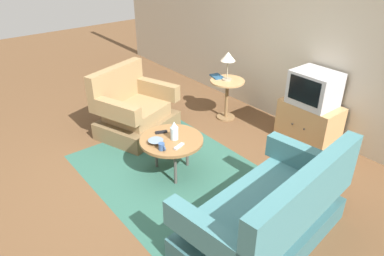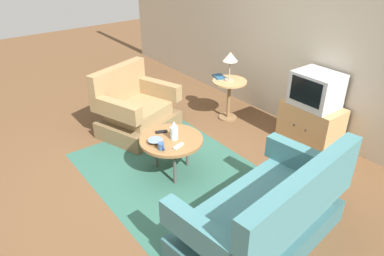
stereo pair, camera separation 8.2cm
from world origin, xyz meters
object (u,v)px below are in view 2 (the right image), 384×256
at_px(mug, 161,146).
at_px(book, 219,77).
at_px(side_table, 229,91).
at_px(television, 316,89).
at_px(armchair, 135,111).
at_px(coffee_table, 171,141).
at_px(tv_remote_dark, 161,132).
at_px(tv_remote_silver, 178,146).
at_px(tv_stand, 310,124).
at_px(couch, 266,217).
at_px(bowl, 155,141).
at_px(vase, 174,131).
at_px(table_lamp, 230,58).

distance_m(mug, book, 1.96).
relative_size(side_table, television, 1.12).
relative_size(armchair, book, 4.87).
height_order(coffee_table, mug, mug).
bearing_deg(armchair, coffee_table, 62.60).
xyz_separation_m(side_table, tv_remote_dark, (0.46, -1.52, 0.03)).
xyz_separation_m(tv_remote_silver, book, (-1.05, 1.51, 0.16)).
bearing_deg(mug, coffee_table, 120.04).
height_order(tv_stand, tv_remote_dark, tv_stand).
bearing_deg(couch, bowl, 92.18).
distance_m(vase, book, 1.69).
xyz_separation_m(tv_stand, table_lamp, (-1.24, -0.37, 0.68)).
xyz_separation_m(coffee_table, television, (0.58, 1.86, 0.37)).
distance_m(bowl, tv_remote_dark, 0.24).
bearing_deg(bowl, tv_remote_dark, 131.47).
height_order(mug, tv_remote_silver, mug).
xyz_separation_m(vase, book, (-0.87, 1.44, 0.06)).
bearing_deg(table_lamp, vase, -65.04).
height_order(armchair, tv_stand, armchair).
distance_m(side_table, book, 0.28).
bearing_deg(side_table, table_lamp, 173.07).
bearing_deg(book, bowl, -48.92).
xyz_separation_m(coffee_table, bowl, (-0.03, -0.20, 0.06)).
relative_size(coffee_table, bowl, 4.25).
height_order(couch, mug, couch).
bearing_deg(coffee_table, couch, 1.44).
distance_m(table_lamp, mug, 1.95).
height_order(television, tv_remote_dark, television).
bearing_deg(bowl, book, 116.33).
xyz_separation_m(television, vase, (-0.55, -1.84, -0.22)).
distance_m(couch, book, 2.73).
xyz_separation_m(mug, book, (-0.98, 1.69, 0.13)).
relative_size(side_table, bowl, 3.58).
height_order(tv_remote_silver, book, book).
distance_m(couch, table_lamp, 2.65).
height_order(side_table, tv_remote_silver, side_table).
relative_size(couch, table_lamp, 4.00).
distance_m(television, tv_remote_silver, 1.97).
xyz_separation_m(armchair, side_table, (0.51, 1.33, 0.13)).
bearing_deg(book, television, 30.10).
relative_size(side_table, table_lamp, 1.45).
bearing_deg(bowl, table_lamp, 110.55).
bearing_deg(side_table, tv_remote_silver, -61.17).
distance_m(vase, tv_remote_dark, 0.24).
bearing_deg(couch, television, 18.68).
height_order(couch, tv_remote_silver, couch).
bearing_deg(tv_stand, armchair, -135.57).
bearing_deg(television, tv_stand, 90.00).
bearing_deg(side_table, tv_remote_dark, -73.08).
bearing_deg(couch, tv_remote_dark, 84.99).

